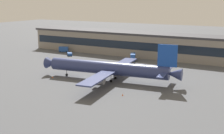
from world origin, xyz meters
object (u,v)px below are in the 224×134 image
object	(u,v)px
catering_truck	(133,57)
stair_truck	(63,49)
airliner	(109,68)
traffic_cone_2	(123,95)
traffic_cone_0	(53,77)
pushback_tractor	(70,54)
traffic_cone_1	(82,86)

from	to	relation	value
catering_truck	stair_truck	bearing A→B (deg)	175.79
airliner	traffic_cone_2	bearing A→B (deg)	-47.55
traffic_cone_2	traffic_cone_0	bearing A→B (deg)	169.23
pushback_tractor	traffic_cone_1	size ratio (longest dim) A/B	9.51
stair_truck	airliner	bearing A→B (deg)	-37.28
airliner	stair_truck	distance (m)	77.36
pushback_tractor	traffic_cone_0	bearing A→B (deg)	-60.99
traffic_cone_2	pushback_tractor	bearing A→B (deg)	139.94
catering_truck	traffic_cone_1	xyz separation A→B (m)	(4.06, -56.29, -2.02)
airliner	stair_truck	xyz separation A→B (m)	(-61.50, 46.81, -3.31)
traffic_cone_0	traffic_cone_2	world-z (taller)	same
stair_truck	traffic_cone_1	xyz separation A→B (m)	(56.41, -60.14, -1.70)
airliner	traffic_cone_1	size ratio (longest dim) A/B	112.07
airliner	traffic_cone_1	bearing A→B (deg)	-110.87
catering_truck	traffic_cone_0	size ratio (longest dim) A/B	10.74
airliner	pushback_tractor	size ratio (longest dim) A/B	11.78
traffic_cone_2	catering_truck	bearing A→B (deg)	111.87
airliner	pushback_tractor	bearing A→B (deg)	142.47
pushback_tractor	catering_truck	size ratio (longest dim) A/B	0.69
pushback_tractor	catering_truck	world-z (taller)	catering_truck
stair_truck	traffic_cone_1	size ratio (longest dim) A/B	11.72
stair_truck	traffic_cone_0	bearing A→B (deg)	-55.91
stair_truck	traffic_cone_2	world-z (taller)	stair_truck
stair_truck	pushback_tractor	xyz separation A→B (m)	(11.38, -8.32, -0.93)
traffic_cone_1	traffic_cone_2	bearing A→B (deg)	-7.19
stair_truck	traffic_cone_2	xyz separation A→B (m)	(75.94, -62.61, -1.62)
catering_truck	traffic_cone_0	xyz separation A→B (m)	(-14.94, -51.43, -1.94)
airliner	catering_truck	distance (m)	44.03
catering_truck	traffic_cone_2	distance (m)	63.34
traffic_cone_2	traffic_cone_1	bearing A→B (deg)	172.81
traffic_cone_0	traffic_cone_1	world-z (taller)	traffic_cone_0
pushback_tractor	traffic_cone_1	distance (m)	68.66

